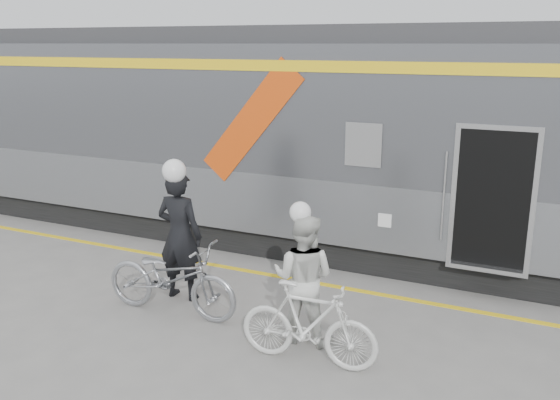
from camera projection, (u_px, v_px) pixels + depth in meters
The scene contains 9 objects.
ground at pixel (265, 343), 7.76m from camera, with size 90.00×90.00×0.00m, color slate.
train at pixel (377, 142), 10.81m from camera, with size 24.00×3.17×4.10m.
safety_strip at pixel (323, 284), 9.64m from camera, with size 24.00×0.12×0.01m, color yellow.
man at pixel (180, 235), 8.93m from camera, with size 0.73×0.48×2.00m, color black.
bicycle_left at pixel (171, 278), 8.48m from camera, with size 0.73×2.10×1.10m, color #93959A.
woman at pixel (303, 278), 7.66m from camera, with size 0.84×0.65×1.73m, color silver.
bicycle_right at pixel (308, 324), 7.15m from camera, with size 0.49×1.74×1.05m, color silver.
helmet_man at pixel (176, 159), 8.63m from camera, with size 0.35×0.35×0.35m, color white.
helmet_woman at pixel (304, 204), 7.41m from camera, with size 0.28×0.28×0.28m, color white.
Camera 1 is at (3.14, -6.28, 3.81)m, focal length 38.00 mm.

